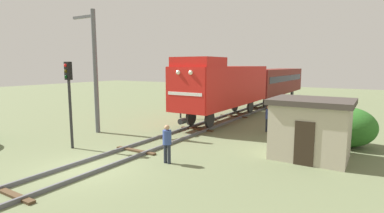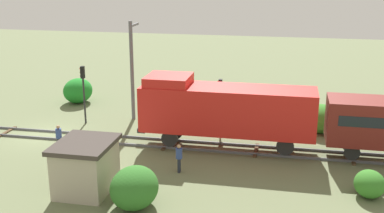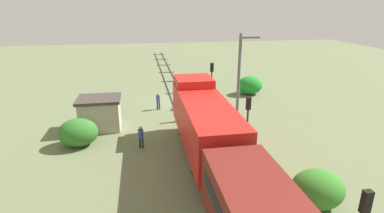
{
  "view_description": "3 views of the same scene",
  "coord_description": "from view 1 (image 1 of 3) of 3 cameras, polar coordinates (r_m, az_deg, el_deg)",
  "views": [
    {
      "loc": [
        9.96,
        -7.77,
        4.23
      ],
      "look_at": [
        0.32,
        7.76,
        1.71
      ],
      "focal_mm": 28.0,
      "sensor_mm": 36.0,
      "label": 1
    },
    {
      "loc": [
        29.29,
        16.65,
        11.48
      ],
      "look_at": [
        0.03,
        10.65,
        2.77
      ],
      "focal_mm": 45.0,
      "sensor_mm": 36.0,
      "label": 2
    },
    {
      "loc": [
        3.93,
        31.0,
        9.97
      ],
      "look_at": [
        -0.14,
        7.51,
        1.88
      ],
      "focal_mm": 28.0,
      "sensor_mm": 36.0,
      "label": 3
    }
  ],
  "objects": [
    {
      "name": "bush_mid",
      "position": [
        29.45,
        22.32,
        0.36
      ],
      "size": [
        1.92,
        1.57,
        1.4
      ],
      "primitive_type": "ellipsoid",
      "color": "#347926",
      "rests_on": "ground"
    },
    {
      "name": "worker_by_signal",
      "position": [
        19.66,
        14.36,
        -1.88
      ],
      "size": [
        0.38,
        0.38,
        1.7
      ],
      "rotation": [
        0.0,
        0.0,
        4.9
      ],
      "color": "#262B38",
      "rests_on": "ground"
    },
    {
      "name": "worker_near_track",
      "position": [
        13.05,
        -4.77,
        -6.55
      ],
      "size": [
        0.38,
        0.38,
        1.7
      ],
      "rotation": [
        0.0,
        0.0,
        6.23
      ],
      "color": "#262B38",
      "rests_on": "ground"
    },
    {
      "name": "passenger_car_leading",
      "position": [
        35.35,
        15.48,
        4.79
      ],
      "size": [
        2.84,
        14.0,
        3.66
      ],
      "color": "maroon",
      "rests_on": "railway_track"
    },
    {
      "name": "bush_near",
      "position": [
        17.65,
        27.43,
        -3.46
      ],
      "size": [
        2.87,
        2.35,
        2.09
      ],
      "primitive_type": "ellipsoid",
      "color": "#2F6E26",
      "rests_on": "ground"
    },
    {
      "name": "traffic_signal_far",
      "position": [
        33.96,
        8.29,
        5.21
      ],
      "size": [
        0.32,
        0.34,
        3.9
      ],
      "color": "#262628",
      "rests_on": "ground"
    },
    {
      "name": "bush_back",
      "position": [
        30.79,
        3.24,
        1.84
      ],
      "size": [
        2.8,
        2.29,
        2.04
      ],
      "primitive_type": "ellipsoid",
      "color": "#347926",
      "rests_on": "ground"
    },
    {
      "name": "traffic_signal_mid",
      "position": [
        23.9,
        -2.24,
        4.16
      ],
      "size": [
        0.32,
        0.34,
        3.87
      ],
      "color": "#262628",
      "rests_on": "ground"
    },
    {
      "name": "relay_hut",
      "position": [
        14.73,
        21.65,
        -3.84
      ],
      "size": [
        3.5,
        2.9,
        2.74
      ],
      "color": "#B2A893",
      "rests_on": "ground"
    },
    {
      "name": "ground_plane",
      "position": [
        13.32,
        -19.49,
        -11.15
      ],
      "size": [
        107.12,
        107.12,
        0.0
      ],
      "primitive_type": "plane",
      "color": "#66704C"
    },
    {
      "name": "locomotive",
      "position": [
        22.87,
        5.96,
        4.14
      ],
      "size": [
        2.9,
        11.6,
        4.6
      ],
      "color": "red",
      "rests_on": "railway_track"
    },
    {
      "name": "traffic_signal_near",
      "position": [
        16.26,
        -22.38,
        3.11
      ],
      "size": [
        0.32,
        0.34,
        4.41
      ],
      "color": "#262628",
      "rests_on": "ground"
    },
    {
      "name": "catenary_mast",
      "position": [
        19.68,
        -18.06,
        6.93
      ],
      "size": [
        1.94,
        0.28,
        7.61
      ],
      "color": "#595960",
      "rests_on": "ground"
    },
    {
      "name": "railway_track",
      "position": [
        13.3,
        -19.51,
        -10.86
      ],
      "size": [
        2.4,
        71.41,
        0.16
      ],
      "color": "#595960",
      "rests_on": "ground"
    }
  ]
}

